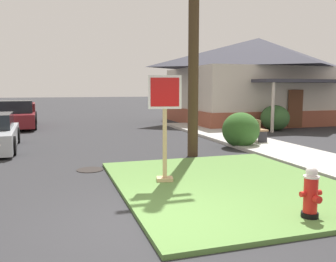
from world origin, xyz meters
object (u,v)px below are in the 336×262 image
object	(u,v)px
fire_hydrant	(311,194)
pickup_truck_maroon	(17,116)
stop_sign	(165,130)
street_bench	(252,128)
manhole_cover	(90,170)

from	to	relation	value
fire_hydrant	pickup_truck_maroon	xyz separation A→B (m)	(-5.83, 16.40, 0.14)
stop_sign	street_bench	world-z (taller)	stop_sign
stop_sign	street_bench	bearing A→B (deg)	43.70
stop_sign	manhole_cover	xyz separation A→B (m)	(-1.46, 1.95, -1.22)
fire_hydrant	stop_sign	distance (m)	3.37
manhole_cover	street_bench	bearing A→B (deg)	23.82
fire_hydrant	street_bench	world-z (taller)	street_bench
pickup_truck_maroon	street_bench	distance (m)	12.74
fire_hydrant	street_bench	bearing A→B (deg)	65.67
fire_hydrant	pickup_truck_maroon	distance (m)	17.41
pickup_truck_maroon	manhole_cover	bearing A→B (deg)	-76.37
pickup_truck_maroon	street_bench	world-z (taller)	pickup_truck_maroon
stop_sign	pickup_truck_maroon	distance (m)	14.19
pickup_truck_maroon	street_bench	bearing A→B (deg)	-43.01
pickup_truck_maroon	street_bench	xyz separation A→B (m)	(9.32, -8.69, -0.03)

